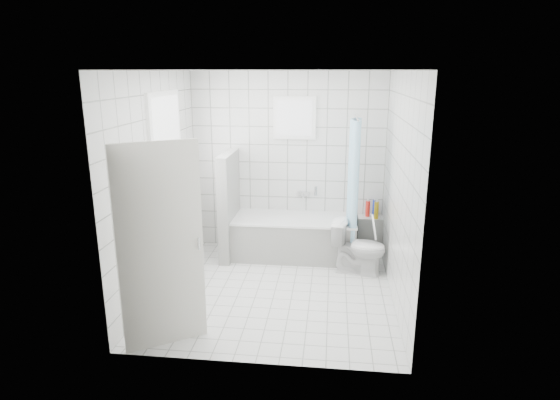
# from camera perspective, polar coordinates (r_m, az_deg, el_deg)

# --- Properties ---
(ground) EXTENTS (3.00, 3.00, 0.00)m
(ground) POSITION_cam_1_polar(r_m,az_deg,el_deg) (5.84, -0.59, -10.91)
(ground) COLOR white
(ground) RESTS_ON ground
(ceiling) EXTENTS (3.00, 3.00, 0.00)m
(ceiling) POSITION_cam_1_polar(r_m,az_deg,el_deg) (5.23, -0.67, 15.55)
(ceiling) COLOR white
(ceiling) RESTS_ON ground
(wall_back) EXTENTS (2.80, 0.02, 2.60)m
(wall_back) POSITION_cam_1_polar(r_m,az_deg,el_deg) (6.84, 0.93, 4.58)
(wall_back) COLOR white
(wall_back) RESTS_ON ground
(wall_front) EXTENTS (2.80, 0.02, 2.60)m
(wall_front) POSITION_cam_1_polar(r_m,az_deg,el_deg) (3.96, -3.30, -3.60)
(wall_front) COLOR white
(wall_front) RESTS_ON ground
(wall_left) EXTENTS (0.02, 3.00, 2.60)m
(wall_left) POSITION_cam_1_polar(r_m,az_deg,el_deg) (5.73, -14.67, 1.91)
(wall_left) COLOR white
(wall_left) RESTS_ON ground
(wall_right) EXTENTS (0.02, 3.00, 2.60)m
(wall_right) POSITION_cam_1_polar(r_m,az_deg,el_deg) (5.40, 14.29, 1.13)
(wall_right) COLOR white
(wall_right) RESTS_ON ground
(window_left) EXTENTS (0.01, 0.90, 1.40)m
(window_left) POSITION_cam_1_polar(r_m,az_deg,el_deg) (5.93, -13.44, 5.40)
(window_left) COLOR white
(window_left) RESTS_ON wall_left
(window_back) EXTENTS (0.50, 0.01, 0.50)m
(window_back) POSITION_cam_1_polar(r_m,az_deg,el_deg) (6.70, 1.78, 9.96)
(window_back) COLOR white
(window_back) RESTS_ON wall_back
(window_sill) EXTENTS (0.18, 1.02, 0.08)m
(window_sill) POSITION_cam_1_polar(r_m,az_deg,el_deg) (6.08, -12.61, -1.47)
(window_sill) COLOR white
(window_sill) RESTS_ON wall_left
(door) EXTENTS (0.69, 0.47, 2.00)m
(door) POSITION_cam_1_polar(r_m,az_deg,el_deg) (4.52, -14.30, -5.67)
(door) COLOR silver
(door) RESTS_ON ground
(bathtub) EXTENTS (1.74, 0.77, 0.58)m
(bathtub) POSITION_cam_1_polar(r_m,az_deg,el_deg) (6.74, 1.78, -4.51)
(bathtub) COLOR white
(bathtub) RESTS_ON ground
(partition_wall) EXTENTS (0.15, 0.85, 1.50)m
(partition_wall) POSITION_cam_1_polar(r_m,az_deg,el_deg) (6.69, -6.22, -0.62)
(partition_wall) COLOR white
(partition_wall) RESTS_ON ground
(tiled_ledge) EXTENTS (0.40, 0.24, 0.55)m
(tiled_ledge) POSITION_cam_1_polar(r_m,az_deg,el_deg) (6.99, 11.03, -4.19)
(tiled_ledge) COLOR white
(tiled_ledge) RESTS_ON ground
(toilet) EXTENTS (0.75, 0.52, 0.70)m
(toilet) POSITION_cam_1_polar(r_m,az_deg,el_deg) (6.26, 9.59, -5.71)
(toilet) COLOR white
(toilet) RESTS_ON ground
(curtain_rod) EXTENTS (0.02, 0.80, 0.02)m
(curtain_rod) POSITION_cam_1_polar(r_m,az_deg,el_deg) (6.32, 9.33, 9.89)
(curtain_rod) COLOR silver
(curtain_rod) RESTS_ON wall_back
(shower_curtain) EXTENTS (0.14, 0.48, 1.78)m
(shower_curtain) POSITION_cam_1_polar(r_m,az_deg,el_deg) (6.34, 9.03, 1.67)
(shower_curtain) COLOR #4EB3E5
(shower_curtain) RESTS_ON curtain_rod
(tub_faucet) EXTENTS (0.18, 0.06, 0.06)m
(tub_faucet) POSITION_cam_1_polar(r_m,az_deg,el_deg) (6.88, 2.88, 0.79)
(tub_faucet) COLOR silver
(tub_faucet) RESTS_ON wall_back
(sill_bottles) EXTENTS (0.16, 0.54, 0.31)m
(sill_bottles) POSITION_cam_1_polar(r_m,az_deg,el_deg) (6.10, -12.39, 0.14)
(sill_bottles) COLOR #C46295
(sill_bottles) RESTS_ON window_sill
(ledge_bottles) EXTENTS (0.18, 0.18, 0.25)m
(ledge_bottles) POSITION_cam_1_polar(r_m,az_deg,el_deg) (6.86, 11.27, -1.09)
(ledge_bottles) COLOR red
(ledge_bottles) RESTS_ON tiled_ledge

